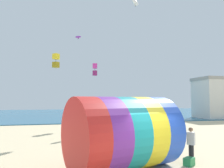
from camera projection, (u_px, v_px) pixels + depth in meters
The scene contains 9 objects.
sea at pixel (80, 113), 46.90m from camera, with size 120.00×40.00×0.10m, color #236084.
giant_inflatable_tube at pixel (123, 133), 9.55m from camera, with size 5.24×4.33×3.14m.
kite_handler at pixel (191, 144), 10.66m from camera, with size 0.40×0.42×1.66m.
kite_white_parafoil at pixel (135, 3), 27.15m from camera, with size 1.49×1.52×0.81m.
kite_purple_parafoil at pixel (78, 37), 22.68m from camera, with size 0.69×0.51×0.35m.
kite_yellow_box at pixel (56, 61), 22.58m from camera, with size 0.76×0.76×1.54m.
kite_magenta_box at pixel (95, 70), 25.08m from camera, with size 0.57×0.57×1.47m.
bystander_near_water at pixel (69, 129), 16.36m from camera, with size 0.41×0.41×1.60m.
cooler_box at pixel (189, 162), 9.97m from camera, with size 0.52×0.36×0.36m, color #268C4C.
Camera 1 is at (-3.75, -7.12, 3.01)m, focal length 35.00 mm.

